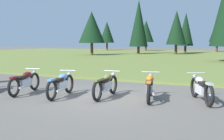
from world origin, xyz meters
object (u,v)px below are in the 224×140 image
Objects in this scene: motorcycle_olive at (106,85)px; motorcycle_silver at (201,88)px; motorcycle_maroon at (25,82)px; motorcycle_sky_blue at (61,84)px; motorcycle_orange at (150,87)px.

motorcycle_silver is (3.08, 0.64, 0.00)m from motorcycle_olive.
motorcycle_maroon and motorcycle_olive have the same top height.
motorcycle_silver is at bearing 11.11° from motorcycle_maroon.
motorcycle_maroon is 1.00× the size of motorcycle_sky_blue.
motorcycle_olive is at bearing -168.31° from motorcycle_silver.
motorcycle_orange is (4.55, 0.82, 0.00)m from motorcycle_maroon.
motorcycle_orange is at bearing 14.57° from motorcycle_sky_blue.
motorcycle_olive is at bearing 19.24° from motorcycle_sky_blue.
motorcycle_sky_blue is 1.01× the size of motorcycle_orange.
motorcycle_olive is 1.02× the size of motorcycle_orange.
motorcycle_sky_blue and motorcycle_silver have the same top height.
motorcycle_olive is 1.51m from motorcycle_orange.
motorcycle_olive is (3.06, 0.57, 0.00)m from motorcycle_maroon.
motorcycle_sky_blue is 0.99× the size of motorcycle_olive.
motorcycle_orange and motorcycle_silver have the same top height.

